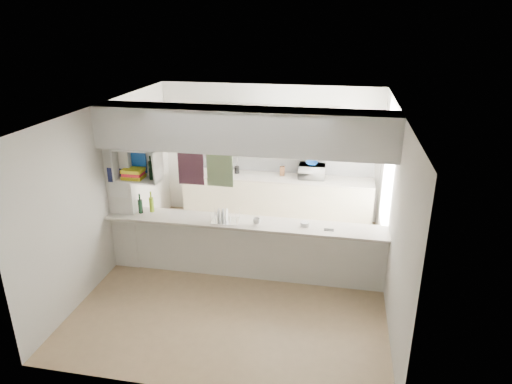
% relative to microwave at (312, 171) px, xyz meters
% --- Properties ---
extents(floor, '(4.80, 4.80, 0.00)m').
position_rel_microwave_xyz_m(floor, '(-0.85, -2.13, -1.06)').
color(floor, '#9F815C').
rests_on(floor, ground).
extents(ceiling, '(4.80, 4.80, 0.00)m').
position_rel_microwave_xyz_m(ceiling, '(-0.85, -2.13, 1.54)').
color(ceiling, white).
rests_on(ceiling, wall_back).
extents(wall_back, '(4.20, 0.00, 4.20)m').
position_rel_microwave_xyz_m(wall_back, '(-0.85, 0.27, 0.24)').
color(wall_back, silver).
rests_on(wall_back, floor).
extents(wall_left, '(0.00, 4.80, 4.80)m').
position_rel_microwave_xyz_m(wall_left, '(-2.95, -2.13, 0.24)').
color(wall_left, silver).
rests_on(wall_left, floor).
extents(wall_right, '(0.00, 4.80, 4.80)m').
position_rel_microwave_xyz_m(wall_right, '(1.25, -2.13, 0.24)').
color(wall_right, silver).
rests_on(wall_right, floor).
extents(servery_partition, '(4.20, 0.50, 2.60)m').
position_rel_microwave_xyz_m(servery_partition, '(-1.02, -2.13, 0.60)').
color(servery_partition, silver).
rests_on(servery_partition, floor).
extents(cubby_shelf, '(0.65, 0.35, 0.50)m').
position_rel_microwave_xyz_m(cubby_shelf, '(-2.41, -2.19, 0.65)').
color(cubby_shelf, white).
rests_on(cubby_shelf, bulkhead).
extents(kitchen_run, '(3.60, 0.63, 2.24)m').
position_rel_microwave_xyz_m(kitchen_run, '(-0.69, 0.01, -0.23)').
color(kitchen_run, beige).
rests_on(kitchen_run, floor).
extents(microwave, '(0.49, 0.34, 0.27)m').
position_rel_microwave_xyz_m(microwave, '(0.00, 0.00, 0.00)').
color(microwave, white).
rests_on(microwave, bench_top).
extents(bowl, '(0.23, 0.23, 0.06)m').
position_rel_microwave_xyz_m(bowl, '(-0.01, -0.03, 0.16)').
color(bowl, navy).
rests_on(bowl, microwave).
extents(dish_rack, '(0.42, 0.33, 0.21)m').
position_rel_microwave_xyz_m(dish_rack, '(-1.11, -2.18, -0.05)').
color(dish_rack, silver).
rests_on(dish_rack, breakfast_bar).
extents(cup, '(0.12, 0.12, 0.09)m').
position_rel_microwave_xyz_m(cup, '(-0.63, -2.21, -0.08)').
color(cup, white).
rests_on(cup, dish_rack).
extents(wine_bottles, '(0.22, 0.15, 0.33)m').
position_rel_microwave_xyz_m(wine_bottles, '(-2.39, -2.08, -0.01)').
color(wine_bottles, black).
rests_on(wine_bottles, breakfast_bar).
extents(plastic_tubs, '(0.48, 0.17, 0.06)m').
position_rel_microwave_xyz_m(plastic_tubs, '(0.09, -2.13, -0.11)').
color(plastic_tubs, silver).
rests_on(plastic_tubs, breakfast_bar).
extents(utensil_jar, '(0.10, 0.10, 0.14)m').
position_rel_microwave_xyz_m(utensil_jar, '(-1.44, 0.02, -0.07)').
color(utensil_jar, black).
rests_on(utensil_jar, bench_top).
extents(knife_block, '(0.10, 0.09, 0.18)m').
position_rel_microwave_xyz_m(knife_block, '(-0.57, 0.05, -0.05)').
color(knife_block, brown).
rests_on(knife_block, bench_top).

